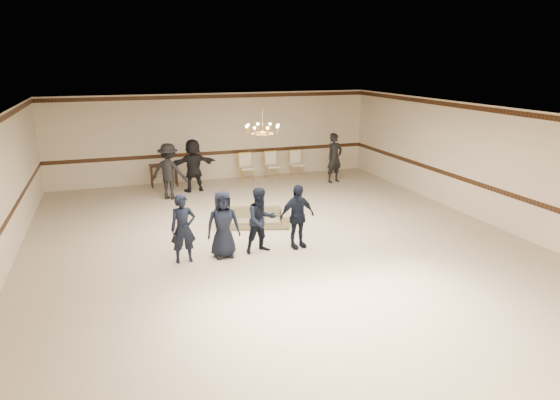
{
  "coord_description": "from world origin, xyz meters",
  "views": [
    {
      "loc": [
        -3.7,
        -11.05,
        4.39
      ],
      "look_at": [
        -0.05,
        -0.5,
        1.19
      ],
      "focal_mm": 31.7,
      "sensor_mm": 36.0,
      "label": 1
    }
  ],
  "objects": [
    {
      "name": "adult_mid",
      "position": [
        -1.11,
        5.48,
        0.91
      ],
      "size": [
        1.74,
        0.74,
        1.81
      ],
      "primitive_type": "imported",
      "rotation": [
        0.0,
        0.0,
        3.27
      ],
      "color": "black",
      "rests_on": "floor"
    },
    {
      "name": "boy_a",
      "position": [
        -2.35,
        -0.61,
        0.78
      ],
      "size": [
        0.58,
        0.39,
        1.56
      ],
      "primitive_type": "imported",
      "rotation": [
        0.0,
        0.0,
        0.02
      ],
      "color": "black",
      "rests_on": "floor"
    },
    {
      "name": "boy_d",
      "position": [
        0.35,
        -0.61,
        0.78
      ],
      "size": [
        0.96,
        0.51,
        1.56
      ],
      "primitive_type": "imported",
      "rotation": [
        0.0,
        0.0,
        0.15
      ],
      "color": "black",
      "rests_on": "floor"
    },
    {
      "name": "chair_rail",
      "position": [
        0.0,
        6.99,
        1.0
      ],
      "size": [
        12.0,
        0.02,
        0.14
      ],
      "primitive_type": "cube",
      "color": "#392011",
      "rests_on": "wall_back"
    },
    {
      "name": "adult_right",
      "position": [
        3.99,
        5.08,
        0.91
      ],
      "size": [
        0.76,
        0.6,
        1.81
      ],
      "primitive_type": "imported",
      "rotation": [
        0.0,
        0.0,
        0.29
      ],
      "color": "black",
      "rests_on": "floor"
    },
    {
      "name": "adult_left",
      "position": [
        -2.01,
        4.78,
        0.91
      ],
      "size": [
        1.35,
        1.17,
        1.81
      ],
      "primitive_type": "imported",
      "rotation": [
        0.0,
        0.0,
        2.62
      ],
      "color": "black",
      "rests_on": "floor"
    },
    {
      "name": "banquet_chair_mid",
      "position": [
        2.0,
        6.3,
        0.51
      ],
      "size": [
        0.5,
        0.5,
        1.01
      ],
      "primitive_type": null,
      "rotation": [
        0.0,
        0.0,
        0.02
      ],
      "color": "beige",
      "rests_on": "floor"
    },
    {
      "name": "console_table",
      "position": [
        -2.0,
        6.5,
        0.4
      ],
      "size": [
        0.99,
        0.48,
        0.81
      ],
      "primitive_type": "cube",
      "rotation": [
        0.0,
        0.0,
        0.08
      ],
      "color": "black",
      "rests_on": "floor"
    },
    {
      "name": "boy_c",
      "position": [
        -0.55,
        -0.61,
        0.78
      ],
      "size": [
        0.84,
        0.7,
        1.56
      ],
      "primitive_type": "imported",
      "rotation": [
        0.0,
        0.0,
        0.16
      ],
      "color": "black",
      "rests_on": "floor"
    },
    {
      "name": "banquet_chair_right",
      "position": [
        3.0,
        6.3,
        0.51
      ],
      "size": [
        0.53,
        0.53,
        1.01
      ],
      "primitive_type": null,
      "rotation": [
        0.0,
        0.0,
        0.08
      ],
      "color": "beige",
      "rests_on": "floor"
    },
    {
      "name": "crown_molding",
      "position": [
        0.0,
        6.99,
        3.08
      ],
      "size": [
        12.0,
        0.02,
        0.14
      ],
      "primitive_type": "cube",
      "color": "#392011",
      "rests_on": "wall_back"
    },
    {
      "name": "banquet_chair_left",
      "position": [
        1.0,
        6.3,
        0.51
      ],
      "size": [
        0.5,
        0.5,
        1.01
      ],
      "primitive_type": null,
      "rotation": [
        0.0,
        0.0,
        -0.02
      ],
      "color": "beige",
      "rests_on": "floor"
    },
    {
      "name": "boy_b",
      "position": [
        -1.45,
        -0.61,
        0.78
      ],
      "size": [
        0.77,
        0.51,
        1.56
      ],
      "primitive_type": "imported",
      "rotation": [
        0.0,
        0.0,
        -0.02
      ],
      "color": "black",
      "rests_on": "floor"
    },
    {
      "name": "settee",
      "position": [
        -0.19,
        1.22,
        0.28
      ],
      "size": [
        2.03,
        1.24,
        0.55
      ],
      "primitive_type": "imported",
      "rotation": [
        0.0,
        0.0,
        -0.28
      ],
      "color": "#6C6448",
      "rests_on": "floor"
    },
    {
      "name": "room",
      "position": [
        0.0,
        0.0,
        1.6
      ],
      "size": [
        12.01,
        14.01,
        3.21
      ],
      "color": "beige",
      "rests_on": "ground"
    },
    {
      "name": "chandelier",
      "position": [
        0.0,
        1.0,
        2.88
      ],
      "size": [
        0.94,
        0.94,
        0.89
      ],
      "primitive_type": null,
      "color": "gold",
      "rests_on": "ceiling"
    }
  ]
}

